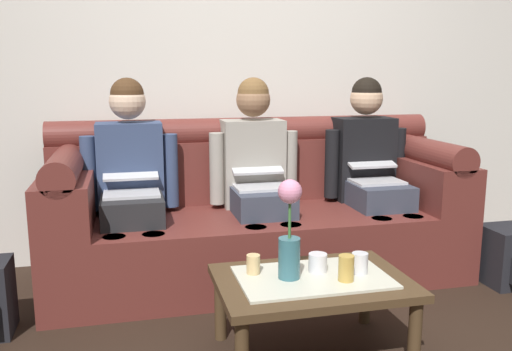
% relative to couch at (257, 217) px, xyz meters
% --- Properties ---
extents(back_wall_patterned, '(6.00, 0.12, 2.90)m').
position_rel_couch_xyz_m(back_wall_patterned, '(0.00, 0.53, 1.08)').
color(back_wall_patterned, silver).
rests_on(back_wall_patterned, ground_plane).
extents(couch, '(2.48, 0.88, 0.96)m').
position_rel_couch_xyz_m(couch, '(0.00, 0.00, 0.00)').
color(couch, maroon).
rests_on(couch, ground_plane).
extents(person_left, '(0.56, 0.67, 1.22)m').
position_rel_couch_xyz_m(person_left, '(-0.75, -0.00, 0.29)').
color(person_left, '#232326').
rests_on(person_left, ground_plane).
extents(person_middle, '(0.56, 0.67, 1.22)m').
position_rel_couch_xyz_m(person_middle, '(0.00, -0.00, 0.29)').
color(person_middle, '#383D4C').
rests_on(person_middle, ground_plane).
extents(person_right, '(0.56, 0.67, 1.22)m').
position_rel_couch_xyz_m(person_right, '(0.75, -0.00, 0.29)').
color(person_right, '#383D4C').
rests_on(person_right, ground_plane).
extents(coffee_table, '(0.84, 0.58, 0.37)m').
position_rel_couch_xyz_m(coffee_table, '(0.00, -1.03, -0.05)').
color(coffee_table, '#47331E').
rests_on(coffee_table, ground_plane).
extents(flower_vase, '(0.10, 0.10, 0.43)m').
position_rel_couch_xyz_m(flower_vase, '(-0.11, -1.03, 0.21)').
color(flower_vase, '#336672').
rests_on(flower_vase, coffee_table).
extents(cup_near_left, '(0.07, 0.07, 0.09)m').
position_rel_couch_xyz_m(cup_near_left, '(0.22, -1.05, 0.05)').
color(cup_near_left, silver).
rests_on(cup_near_left, coffee_table).
extents(cup_near_right, '(0.08, 0.08, 0.08)m').
position_rel_couch_xyz_m(cup_near_right, '(0.04, -0.99, 0.05)').
color(cup_near_right, silver).
rests_on(cup_near_right, coffee_table).
extents(cup_far_center, '(0.06, 0.06, 0.08)m').
position_rel_couch_xyz_m(cup_far_center, '(-0.25, -0.94, 0.05)').
color(cup_far_center, '#DBB77A').
rests_on(cup_far_center, coffee_table).
extents(cup_far_left, '(0.07, 0.07, 0.11)m').
position_rel_couch_xyz_m(cup_far_left, '(0.12, -1.12, 0.06)').
color(cup_far_left, gold).
rests_on(cup_far_left, coffee_table).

